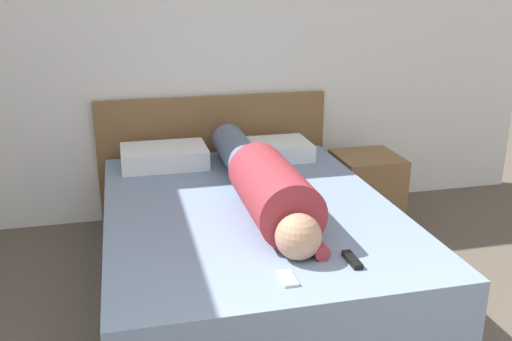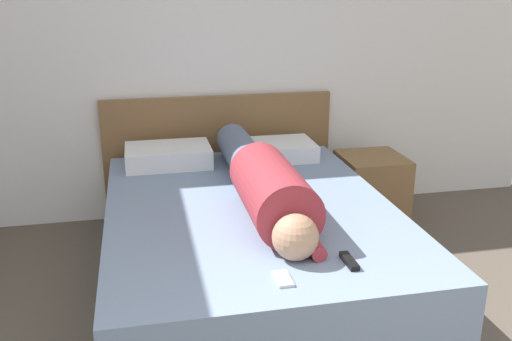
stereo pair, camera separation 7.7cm
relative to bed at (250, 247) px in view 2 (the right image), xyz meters
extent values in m
cube|color=white|center=(-0.01, 1.21, 1.05)|extent=(5.02, 0.06, 2.60)
cube|color=#7589A8|center=(0.00, 0.00, 0.00)|extent=(1.54, 2.07, 0.50)
cube|color=brown|center=(0.00, 1.14, 0.19)|extent=(1.66, 0.04, 0.89)
cube|color=brown|center=(1.03, 0.73, 0.00)|extent=(0.43, 0.45, 0.50)
sphere|color=tan|center=(0.07, -0.65, 0.36)|extent=(0.21, 0.21, 0.21)
cylinder|color=#992D38|center=(0.07, -0.23, 0.41)|extent=(0.32, 0.72, 0.32)
cylinder|color=slate|center=(0.07, 0.55, 0.36)|extent=(0.22, 0.85, 0.22)
cylinder|color=#992D38|center=(0.16, -0.60, 0.29)|extent=(0.07, 0.22, 0.07)
cube|color=white|center=(-0.39, 0.82, 0.31)|extent=(0.55, 0.37, 0.13)
cube|color=white|center=(0.34, 0.82, 0.31)|extent=(0.53, 0.37, 0.11)
cube|color=black|center=(0.29, -0.75, 0.26)|extent=(0.04, 0.15, 0.02)
cube|color=#B2B7BC|center=(-0.03, -0.83, 0.26)|extent=(0.06, 0.13, 0.01)
camera|label=1|loc=(-0.64, -2.81, 1.41)|focal=40.00mm
camera|label=2|loc=(-0.56, -2.82, 1.41)|focal=40.00mm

